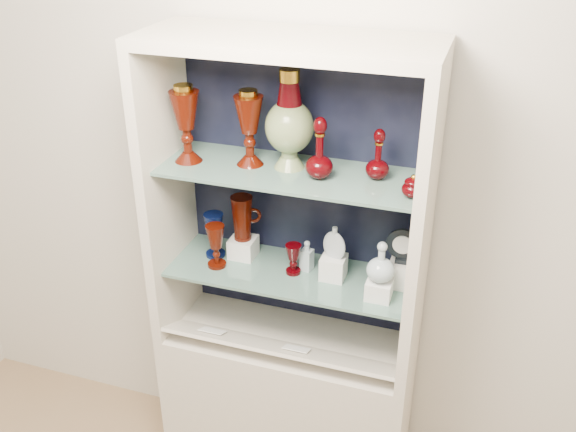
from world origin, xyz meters
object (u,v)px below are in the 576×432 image
(ruby_pitcher, at_px, (242,218))
(pedestal_lamp_right, at_px, (249,128))
(ruby_decanter_a, at_px, (320,144))
(ruby_decanter_b, at_px, (378,153))
(pedestal_lamp_left, at_px, (186,124))
(clear_round_decanter, at_px, (381,263))
(lidded_bowl, at_px, (413,186))
(clear_square_bottle, at_px, (307,255))
(cameo_medallion, at_px, (403,246))
(ruby_goblet_small, at_px, (293,259))
(flat_flask, at_px, (334,242))
(ruby_goblet_tall, at_px, (216,246))
(cobalt_goblet, at_px, (215,235))
(enamel_urn, at_px, (289,120))

(ruby_pitcher, bearing_deg, pedestal_lamp_right, -57.77)
(ruby_decanter_a, xyz_separation_m, ruby_decanter_b, (0.19, 0.06, -0.03))
(ruby_decanter_b, bearing_deg, ruby_decanter_a, -163.51)
(pedestal_lamp_left, height_order, clear_round_decanter, pedestal_lamp_left)
(lidded_bowl, distance_m, clear_round_decanter, 0.33)
(lidded_bowl, bearing_deg, pedestal_lamp_right, 171.51)
(clear_square_bottle, xyz_separation_m, clear_round_decanter, (0.30, -0.10, 0.08))
(pedestal_lamp_right, height_order, ruby_pitcher, pedestal_lamp_right)
(ruby_decanter_a, relative_size, lidded_bowl, 3.03)
(pedestal_lamp_right, height_order, cameo_medallion, pedestal_lamp_right)
(pedestal_lamp_right, distance_m, ruby_decanter_a, 0.27)
(ruby_goblet_small, distance_m, flat_flask, 0.18)
(cameo_medallion, bearing_deg, clear_round_decanter, -123.00)
(ruby_goblet_tall, xyz_separation_m, ruby_pitcher, (0.07, 0.10, 0.08))
(flat_flask, bearing_deg, pedestal_lamp_right, -164.05)
(lidded_bowl, relative_size, flat_flask, 0.63)
(pedestal_lamp_left, height_order, ruby_goblet_tall, pedestal_lamp_left)
(clear_round_decanter, relative_size, cameo_medallion, 1.07)
(pedestal_lamp_right, xyz_separation_m, clear_round_decanter, (0.51, -0.08, -0.41))
(cobalt_goblet, distance_m, ruby_goblet_small, 0.34)
(ruby_decanter_a, height_order, clear_round_decanter, ruby_decanter_a)
(enamel_urn, xyz_separation_m, ruby_decanter_a, (0.13, -0.06, -0.05))
(ruby_pitcher, height_order, clear_square_bottle, ruby_pitcher)
(lidded_bowl, height_order, clear_round_decanter, lidded_bowl)
(ruby_goblet_small, relative_size, clear_square_bottle, 0.97)
(pedestal_lamp_right, relative_size, clear_round_decanter, 1.82)
(cobalt_goblet, height_order, clear_square_bottle, cobalt_goblet)
(enamel_urn, relative_size, clear_round_decanter, 2.34)
(enamel_urn, relative_size, cobalt_goblet, 1.91)
(ruby_goblet_tall, height_order, ruby_pitcher, ruby_pitcher)
(pedestal_lamp_right, xyz_separation_m, cobalt_goblet, (-0.16, 0.01, -0.46))
(cobalt_goblet, xyz_separation_m, clear_round_decanter, (0.67, -0.08, 0.05))
(enamel_urn, bearing_deg, ruby_decanter_b, -0.29)
(clear_round_decanter, bearing_deg, ruby_goblet_tall, 178.77)
(ruby_decanter_a, height_order, cobalt_goblet, ruby_decanter_a)
(enamel_urn, height_order, ruby_decanter_b, enamel_urn)
(ruby_decanter_a, height_order, lidded_bowl, ruby_decanter_a)
(ruby_decanter_b, distance_m, ruby_pitcher, 0.62)
(ruby_decanter_a, xyz_separation_m, cameo_medallion, (0.30, 0.06, -0.37))
(ruby_decanter_a, xyz_separation_m, flat_flask, (0.05, 0.04, -0.39))
(clear_round_decanter, xyz_separation_m, cameo_medallion, (0.06, 0.10, 0.02))
(pedestal_lamp_right, distance_m, lidded_bowl, 0.61)
(cobalt_goblet, xyz_separation_m, ruby_goblet_tall, (0.04, -0.07, -0.00))
(ruby_goblet_tall, relative_size, cameo_medallion, 1.26)
(enamel_urn, bearing_deg, pedestal_lamp_left, -170.74)
(ruby_pitcher, bearing_deg, clear_square_bottle, -26.47)
(cameo_medallion, bearing_deg, cobalt_goblet, 178.01)
(cameo_medallion, bearing_deg, pedestal_lamp_right, 179.29)
(cobalt_goblet, bearing_deg, lidded_bowl, -7.37)
(pedestal_lamp_left, xyz_separation_m, pedestal_lamp_right, (0.22, 0.04, -0.00))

